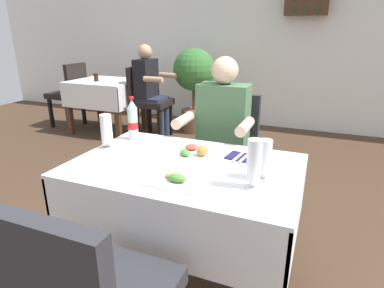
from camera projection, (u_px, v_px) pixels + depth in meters
name	position (u px, v px, depth m)	size (l,w,h in m)	color
ground_plane	(201.00, 286.00, 1.90)	(11.00, 11.00, 0.00)	#473323
back_wall	(293.00, 24.00, 4.58)	(11.00, 0.12, 3.03)	white
main_dining_table	(185.00, 193.00, 1.77)	(1.20, 0.80, 0.75)	white
chair_far_diner_seat	(226.00, 151.00, 2.47)	(0.44, 0.50, 0.97)	#2D2D33
seated_diner_far	(220.00, 135.00, 2.33)	(0.50, 0.46, 1.26)	#282D42
plate_near_camera	(176.00, 178.00, 1.52)	(0.24, 0.24, 0.05)	white
plate_far_diner	(193.00, 152.00, 1.83)	(0.25, 0.25, 0.07)	white
beer_glass_left	(254.00, 163.00, 1.41)	(0.07, 0.07, 0.23)	white
beer_glass_middle	(264.00, 159.00, 1.51)	(0.07, 0.07, 0.20)	white
beer_glass_right	(107.00, 131.00, 1.92)	(0.07, 0.07, 0.21)	white
cola_bottle_primary	(133.00, 121.00, 2.07)	(0.07, 0.07, 0.28)	silver
napkin_cutlery_set	(242.00, 157.00, 1.79)	(0.19, 0.20, 0.01)	#231E4C
background_dining_table	(106.00, 93.00, 4.67)	(0.95, 0.80, 0.75)	white
background_chair_left	(70.00, 91.00, 4.92)	(0.50, 0.44, 0.97)	black
background_chair_right	(147.00, 98.00, 4.43)	(0.50, 0.44, 0.97)	black
background_patron	(150.00, 86.00, 4.36)	(0.46, 0.50, 1.26)	#282D42
background_table_tumbler	(96.00, 77.00, 4.52)	(0.06, 0.06, 0.11)	black
potted_plant_corner	(194.00, 79.00, 4.60)	(0.60, 0.60, 1.21)	brown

